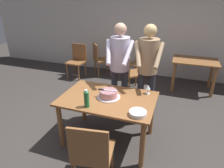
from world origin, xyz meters
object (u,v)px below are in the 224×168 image
cake_on_platter (109,94)px  cake_knife (104,90)px  plate_stack (138,113)px  chair_near_side (92,152)px  background_table (194,67)px  background_chair_1 (140,61)px  wine_glass_near (148,87)px  water_bottle (87,99)px  person_cutting_cake (120,63)px  person_standing_beside (148,65)px  background_chair_3 (130,71)px  background_chair_2 (100,58)px  background_chair_0 (77,59)px  main_dining_table (108,105)px

cake_on_platter → cake_knife: (-0.07, -0.01, 0.06)m
plate_stack → chair_near_side: chair_near_side is taller
background_table → background_chair_1: size_ratio=1.11×
background_chair_1 → background_table: bearing=-11.1°
wine_glass_near → water_bottle: water_bottle is taller
wine_glass_near → water_bottle: bearing=-136.9°
cake_on_platter → person_cutting_cake: person_cutting_cake is taller
person_standing_beside → background_chair_3: (-0.56, 1.13, -0.58)m
wine_glass_near → water_bottle: size_ratio=0.58×
cake_on_platter → background_chair_1: size_ratio=0.38×
chair_near_side → person_standing_beside: bearing=78.0°
water_bottle → person_standing_beside: bearing=58.8°
chair_near_side → background_chair_2: 3.61m
wine_glass_near → chair_near_side: bearing=-109.5°
plate_stack → wine_glass_near: size_ratio=1.53×
background_table → background_chair_0: background_chair_0 is taller
cake_on_platter → background_chair_0: 2.83m
cake_knife → wine_glass_near: bearing=28.6°
person_cutting_cake → background_chair_2: person_cutting_cake is taller
person_standing_beside → person_cutting_cake: bearing=-176.3°
main_dining_table → plate_stack: bearing=-29.9°
main_dining_table → background_table: size_ratio=1.37×
plate_stack → background_chair_0: 3.38m
wine_glass_near → background_chair_1: size_ratio=0.16×
main_dining_table → person_standing_beside: size_ratio=0.79×
plate_stack → water_bottle: (-0.68, -0.03, 0.09)m
background_table → background_chair_3: size_ratio=1.11×
person_standing_beside → main_dining_table: bearing=-122.4°
background_chair_1 → chair_near_side: bearing=-86.9°
cake_on_platter → background_chair_2: 2.82m
main_dining_table → background_table: (1.26, 2.39, -0.05)m
person_standing_beside → background_chair_1: (-0.51, 1.97, -0.58)m
main_dining_table → chair_near_side: 0.84m
cake_knife → water_bottle: (-0.11, -0.33, -0.00)m
main_dining_table → background_chair_1: 2.65m
main_dining_table → background_chair_0: bearing=127.9°
main_dining_table → background_chair_3: (-0.13, 1.82, -0.14)m
person_standing_beside → background_chair_1: bearing=104.4°
chair_near_side → background_chair_3: bearing=95.3°
cake_on_platter → background_chair_0: (-1.74, 2.21, -0.31)m
wine_glass_near → background_table: 2.21m
wine_glass_near → person_cutting_cake: size_ratio=0.08×
plate_stack → wine_glass_near: (0.01, 0.62, 0.08)m
main_dining_table → plate_stack: (0.51, -0.29, 0.14)m
wine_glass_near → background_table: (0.74, 2.06, -0.28)m
person_standing_beside → background_chair_0: 2.72m
wine_glass_near → person_standing_beside: person_standing_beside is taller
background_chair_1 → plate_stack: bearing=-78.9°
wine_glass_near → person_cutting_cake: person_cutting_cake is taller
main_dining_table → wine_glass_near: wine_glass_near is taller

